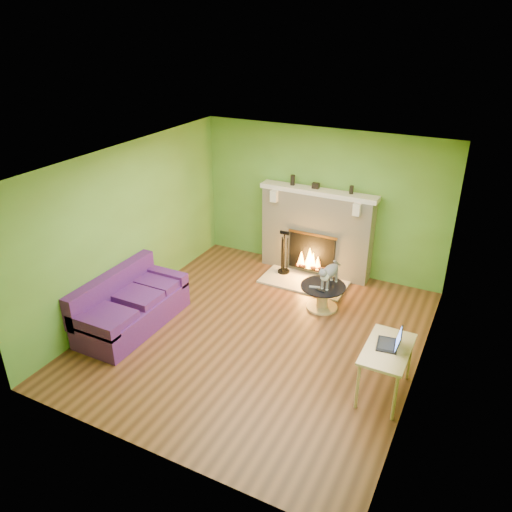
# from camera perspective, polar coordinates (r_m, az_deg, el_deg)

# --- Properties ---
(floor) EXTENTS (5.00, 5.00, 0.00)m
(floor) POSITION_cam_1_polar(r_m,az_deg,el_deg) (7.49, 0.25, -8.98)
(floor) COLOR #502D17
(floor) RESTS_ON ground
(ceiling) EXTENTS (5.00, 5.00, 0.00)m
(ceiling) POSITION_cam_1_polar(r_m,az_deg,el_deg) (6.38, 0.30, 10.59)
(ceiling) COLOR white
(ceiling) RESTS_ON wall_back
(wall_back) EXTENTS (5.00, 0.00, 5.00)m
(wall_back) POSITION_cam_1_polar(r_m,az_deg,el_deg) (8.97, 7.50, 6.21)
(wall_back) COLOR #53802A
(wall_back) RESTS_ON floor
(wall_front) EXTENTS (5.00, 0.00, 5.00)m
(wall_front) POSITION_cam_1_polar(r_m,az_deg,el_deg) (5.04, -12.82, -11.05)
(wall_front) COLOR #53802A
(wall_front) RESTS_ON floor
(wall_left) EXTENTS (0.00, 5.00, 5.00)m
(wall_left) POSITION_cam_1_polar(r_m,az_deg,el_deg) (8.01, -14.28, 3.18)
(wall_left) COLOR #53802A
(wall_left) RESTS_ON floor
(wall_right) EXTENTS (0.00, 5.00, 5.00)m
(wall_right) POSITION_cam_1_polar(r_m,az_deg,el_deg) (6.27, 19.01, -4.03)
(wall_right) COLOR #53802A
(wall_right) RESTS_ON floor
(window_frame) EXTENTS (0.00, 1.20, 1.20)m
(window_frame) POSITION_cam_1_polar(r_m,az_deg,el_deg) (5.37, 17.68, -6.01)
(window_frame) COLOR silver
(window_frame) RESTS_ON wall_right
(window_pane) EXTENTS (0.00, 1.06, 1.06)m
(window_pane) POSITION_cam_1_polar(r_m,az_deg,el_deg) (5.37, 17.60, -5.99)
(window_pane) COLOR white
(window_pane) RESTS_ON wall_right
(fireplace) EXTENTS (2.10, 0.46, 1.58)m
(fireplace) POSITION_cam_1_polar(r_m,az_deg,el_deg) (9.00, 6.91, 2.70)
(fireplace) COLOR beige
(fireplace) RESTS_ON floor
(hearth) EXTENTS (1.50, 0.75, 0.03)m
(hearth) POSITION_cam_1_polar(r_m,az_deg,el_deg) (8.89, 5.48, -2.95)
(hearth) COLOR beige
(hearth) RESTS_ON floor
(mantel) EXTENTS (2.10, 0.28, 0.08)m
(mantel) POSITION_cam_1_polar(r_m,az_deg,el_deg) (8.71, 7.12, 7.30)
(mantel) COLOR silver
(mantel) RESTS_ON fireplace
(sofa) EXTENTS (0.86, 1.81, 0.81)m
(sofa) POSITION_cam_1_polar(r_m,az_deg,el_deg) (7.80, -14.23, -5.60)
(sofa) COLOR #4B175B
(sofa) RESTS_ON floor
(coffee_table) EXTENTS (0.72, 0.72, 0.41)m
(coffee_table) POSITION_cam_1_polar(r_m,az_deg,el_deg) (8.08, 7.62, -4.44)
(coffee_table) COLOR tan
(coffee_table) RESTS_ON floor
(desk) EXTENTS (0.53, 0.91, 0.68)m
(desk) POSITION_cam_1_polar(r_m,az_deg,el_deg) (6.33, 14.75, -10.74)
(desk) COLOR tan
(desk) RESTS_ON floor
(cat) EXTENTS (0.32, 0.69, 0.41)m
(cat) POSITION_cam_1_polar(r_m,az_deg,el_deg) (7.92, 8.45, -2.03)
(cat) COLOR #5E5E63
(cat) RESTS_ON coffee_table
(remote_silver) EXTENTS (0.18, 0.09, 0.02)m
(remote_silver) POSITION_cam_1_polar(r_m,az_deg,el_deg) (7.92, 6.72, -3.54)
(remote_silver) COLOR gray
(remote_silver) RESTS_ON coffee_table
(remote_black) EXTENTS (0.17, 0.08, 0.02)m
(remote_black) POSITION_cam_1_polar(r_m,az_deg,el_deg) (7.84, 7.38, -3.93)
(remote_black) COLOR black
(remote_black) RESTS_ON coffee_table
(laptop) EXTENTS (0.33, 0.36, 0.24)m
(laptop) POSITION_cam_1_polar(r_m,az_deg,el_deg) (6.26, 14.89, -8.95)
(laptop) COLOR black
(laptop) RESTS_ON desk
(fire_tools) EXTENTS (0.22, 0.22, 0.82)m
(fire_tools) POSITION_cam_1_polar(r_m,az_deg,el_deg) (8.98, 3.24, 0.45)
(fire_tools) COLOR black
(fire_tools) RESTS_ON hearth
(mantel_vase_left) EXTENTS (0.08, 0.08, 0.18)m
(mantel_vase_left) POSITION_cam_1_polar(r_m,az_deg,el_deg) (8.87, 4.21, 8.65)
(mantel_vase_left) COLOR black
(mantel_vase_left) RESTS_ON mantel
(mantel_vase_right) EXTENTS (0.07, 0.07, 0.14)m
(mantel_vase_right) POSITION_cam_1_polar(r_m,az_deg,el_deg) (8.54, 10.85, 7.44)
(mantel_vase_right) COLOR black
(mantel_vase_right) RESTS_ON mantel
(mantel_box) EXTENTS (0.12, 0.08, 0.10)m
(mantel_box) POSITION_cam_1_polar(r_m,az_deg,el_deg) (8.73, 6.84, 7.98)
(mantel_box) COLOR black
(mantel_box) RESTS_ON mantel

